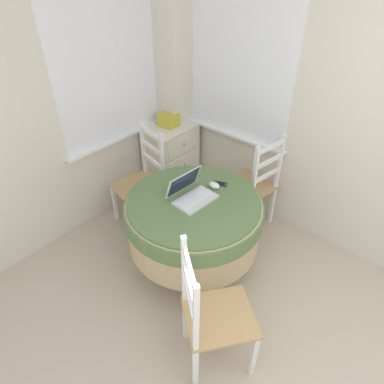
# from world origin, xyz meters

# --- Properties ---
(corner_room_shell) EXTENTS (4.10, 4.71, 2.55)m
(corner_room_shell) POSITION_xyz_m (1.03, 1.78, 1.28)
(corner_room_shell) COLOR beige
(corner_room_shell) RESTS_ON ground_plane
(round_dining_table) EXTENTS (1.09, 1.09, 0.73)m
(round_dining_table) POSITION_xyz_m (0.76, 1.62, 0.55)
(round_dining_table) COLOR #4C3D2D
(round_dining_table) RESTS_ON ground_plane
(laptop) EXTENTS (0.35, 0.29, 0.21)m
(laptop) POSITION_xyz_m (0.77, 1.66, 0.78)
(laptop) COLOR silver
(laptop) RESTS_ON round_dining_table
(computer_mouse) EXTENTS (0.06, 0.10, 0.05)m
(computer_mouse) POSITION_xyz_m (1.00, 1.61, 0.76)
(computer_mouse) COLOR white
(computer_mouse) RESTS_ON round_dining_table
(cell_phone) EXTENTS (0.10, 0.13, 0.01)m
(cell_phone) POSITION_xyz_m (1.07, 1.61, 0.74)
(cell_phone) COLOR #2D2D33
(cell_phone) RESTS_ON round_dining_table
(dining_chair_near_back_window) EXTENTS (0.50, 0.48, 1.00)m
(dining_chair_near_back_window) POSITION_xyz_m (0.92, 2.43, 0.46)
(dining_chair_near_back_window) COLOR tan
(dining_chair_near_back_window) RESTS_ON ground_plane
(dining_chair_near_right_window) EXTENTS (0.45, 0.48, 1.00)m
(dining_chair_near_right_window) POSITION_xyz_m (1.57, 1.59, 0.46)
(dining_chair_near_right_window) COLOR tan
(dining_chair_near_right_window) RESTS_ON ground_plane
(dining_chair_camera_near) EXTENTS (0.58, 0.58, 1.00)m
(dining_chair_camera_near) POSITION_xyz_m (0.22, 1.01, 0.46)
(dining_chair_camera_near) COLOR tan
(dining_chair_camera_near) RESTS_ON ground_plane
(corner_cabinet) EXTENTS (0.56, 0.41, 0.77)m
(corner_cabinet) POSITION_xyz_m (1.53, 2.62, 0.38)
(corner_cabinet) COLOR silver
(corner_cabinet) RESTS_ON ground_plane
(storage_box) EXTENTS (0.16, 0.18, 0.14)m
(storage_box) POSITION_xyz_m (1.54, 2.64, 0.84)
(storage_box) COLOR gold
(storage_box) RESTS_ON corner_cabinet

